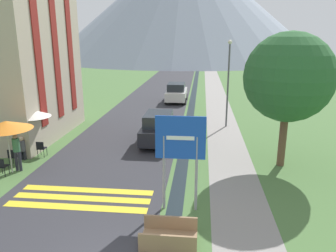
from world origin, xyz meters
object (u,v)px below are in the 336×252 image
Objects in this scene: cafe_chair_nearest at (2,166)px; person_seated_near at (22,147)px; person_seated_far at (38,138)px; footbridge at (169,238)px; person_standing_terrace at (17,150)px; cafe_umbrella_front_orange at (6,125)px; cafe_chair_middle at (41,148)px; road_sign at (180,148)px; cafe_umbrella_middle_white at (32,113)px; tree_by_path at (289,77)px; parked_car_far at (176,92)px; cafe_chair_near_right at (13,156)px; streetlamp at (228,77)px; parked_car_near at (159,128)px; hotel_building at (10,44)px.

cafe_chair_nearest is 0.70× the size of person_seated_near.
cafe_chair_nearest is 0.68× the size of person_seated_far.
person_standing_terrace reaches higher than footbridge.
person_seated_far is (-0.25, 3.06, -1.59)m from cafe_umbrella_front_orange.
road_sign is at bearing -51.72° from cafe_chair_middle.
tree_by_path is at bearing -2.23° from cafe_umbrella_middle_white.
parked_car_far is at bearing 112.32° from tree_by_path.
parked_car_far is at bearing 66.08° from cafe_chair_near_right.
cafe_chair_near_right is 1.96m from cafe_umbrella_front_orange.
tree_by_path is at bearing 30.46° from cafe_chair_nearest.
footbridge is at bearing -9.12° from cafe_chair_nearest.
road_sign is 0.55× the size of tree_by_path.
cafe_umbrella_middle_white is 0.37× the size of tree_by_path.
cafe_chair_nearest is 14.67m from streetlamp.
cafe_chair_near_right is (-6.59, -4.39, -0.40)m from parked_car_near.
cafe_umbrella_front_orange is (-6.29, -17.70, 1.37)m from parked_car_far.
parked_car_near is 1.81× the size of cafe_umbrella_middle_white.
hotel_building reaches higher than road_sign.
tree_by_path is (12.24, 0.12, 3.80)m from cafe_chair_middle.
cafe_chair_near_right and cafe_chair_middle have the same top height.
cafe_umbrella_middle_white is at bearing 137.33° from footbridge.
hotel_building reaches higher than cafe_chair_near_right.
parked_car_far is 4.84× the size of cafe_chair_near_right.
road_sign reaches higher than person_seated_near.
person_seated_far is (-0.06, 3.51, 0.18)m from cafe_chair_nearest.
hotel_building is at bearing 131.56° from cafe_chair_nearest.
cafe_umbrella_front_orange reaches higher than person_seated_near.
road_sign is 2.81× the size of person_seated_far.
cafe_chair_nearest is 0.95m from person_standing_terrace.
streetlamp is at bearing 14.90° from hotel_building.
streetlamp is at bearing 107.33° from tree_by_path.
cafe_umbrella_front_orange reaches higher than cafe_chair_middle.
parked_car_near is 3.51× the size of person_seated_near.
person_seated_far is (0.12, 2.29, 0.18)m from cafe_chair_near_right.
road_sign is 8.40m from cafe_umbrella_front_orange.
parked_car_near is 12.54m from parked_car_far.
parked_car_far is 16.68m from cafe_chair_middle.
person_seated_near is 0.97× the size of person_seated_far.
parked_car_near is at bearing 20.86° from cafe_umbrella_middle_white.
person_seated_far is (-0.04, 0.35, -1.49)m from cafe_umbrella_middle_white.
parked_car_far is 9.81m from streetlamp.
road_sign is 2.88× the size of person_seated_near.
tree_by_path is (15.41, -3.47, -1.37)m from hotel_building.
person_seated_far reaches higher than cafe_chair_middle.
footbridge is at bearing -124.92° from tree_by_path.
tree_by_path is (6.36, -15.49, 3.40)m from parked_car_far.
cafe_umbrella_front_orange is (-7.83, 4.69, 2.05)m from footbridge.
streetlamp is (10.67, 6.48, 1.26)m from cafe_umbrella_middle_white.
footbridge is 0.27× the size of tree_by_path.
parked_car_far is (0.06, 12.54, 0.00)m from parked_car_near.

